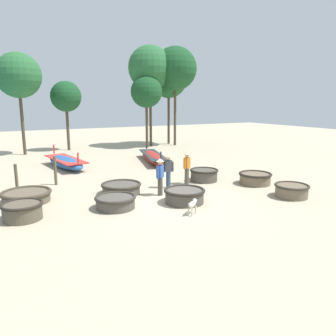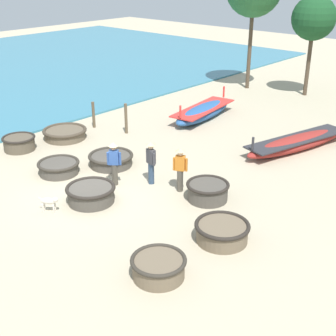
# 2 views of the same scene
# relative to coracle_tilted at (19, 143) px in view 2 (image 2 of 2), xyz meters

# --- Properties ---
(ground_plane) EXTENTS (80.00, 80.00, 0.00)m
(ground_plane) POSITION_rel_coracle_tilted_xyz_m (5.59, -0.57, -0.33)
(ground_plane) COLOR tan
(coracle_tilted) EXTENTS (1.43, 1.43, 0.62)m
(coracle_tilted) POSITION_rel_coracle_tilted_xyz_m (0.00, 0.00, 0.00)
(coracle_tilted) COLOR brown
(coracle_tilted) RESTS_ON ground
(coracle_beside_post) EXTENTS (1.63, 1.63, 0.50)m
(coracle_beside_post) POSITION_rel_coracle_tilted_xyz_m (3.33, -0.33, -0.06)
(coracle_beside_post) COLOR #4C473F
(coracle_beside_post) RESTS_ON ground
(coracle_upturned) EXTENTS (1.71, 1.71, 0.59)m
(coracle_upturned) POSITION_rel_coracle_tilted_xyz_m (6.08, -0.98, -0.01)
(coracle_upturned) COLOR #4C473F
(coracle_upturned) RESTS_ON ground
(coracle_far_left) EXTENTS (1.50, 1.50, 0.63)m
(coracle_far_left) POSITION_rel_coracle_tilted_xyz_m (8.95, 1.82, 0.01)
(coracle_far_left) COLOR #4C473F
(coracle_far_left) RESTS_ON ground
(coracle_front_left) EXTENTS (1.82, 1.82, 0.49)m
(coracle_front_left) POSITION_rel_coracle_tilted_xyz_m (4.25, 1.55, -0.06)
(coracle_front_left) COLOR #4C473F
(coracle_front_left) RESTS_ON ground
(coracle_weathered) EXTENTS (1.65, 1.65, 0.58)m
(coracle_weathered) POSITION_rel_coracle_tilted_xyz_m (10.86, 0.04, -0.02)
(coracle_weathered) COLOR brown
(coracle_weathered) RESTS_ON ground
(coracle_front_right) EXTENTS (2.03, 2.03, 0.48)m
(coracle_front_right) POSITION_rel_coracle_tilted_xyz_m (0.32, 2.19, -0.07)
(coracle_front_right) COLOR brown
(coracle_front_right) RESTS_ON ground
(coracle_center) EXTENTS (1.49, 1.49, 0.57)m
(coracle_center) POSITION_rel_coracle_tilted_xyz_m (10.65, -2.47, -0.02)
(coracle_center) COLOR brown
(coracle_center) RESTS_ON ground
(long_boat_white_hull) EXTENTS (1.97, 5.00, 1.23)m
(long_boat_white_hull) POSITION_rel_coracle_tilted_xyz_m (3.20, 8.91, 0.02)
(long_boat_white_hull) COLOR #285693
(long_boat_white_hull) RESTS_ON ground
(long_boat_ochre_hull) EXTENTS (2.54, 5.88, 1.10)m
(long_boat_ochre_hull) POSITION_rel_coracle_tilted_xyz_m (8.98, 8.18, -0.01)
(long_boat_ochre_hull) COLOR maroon
(long_boat_ochre_hull) RESTS_ON ground
(fisherman_standing_left) EXTENTS (0.51, 0.36, 1.67)m
(fisherman_standing_left) POSITION_rel_coracle_tilted_xyz_m (6.61, 1.44, 0.62)
(fisherman_standing_left) COLOR #2D425B
(fisherman_standing_left) RESTS_ON ground
(fisherman_standing_right) EXTENTS (0.47, 0.36, 1.67)m
(fisherman_standing_right) POSITION_rel_coracle_tilted_xyz_m (7.81, 1.69, 0.62)
(fisherman_standing_right) COLOR #4C473D
(fisherman_standing_right) RESTS_ON ground
(fisherman_crouching) EXTENTS (0.44, 0.38, 1.67)m
(fisherman_crouching) POSITION_rel_coracle_tilted_xyz_m (5.69, 0.47, 0.62)
(fisherman_crouching) COLOR #4C473D
(fisherman_crouching) RESTS_ON ground
(dog) EXTENTS (0.59, 0.47, 0.55)m
(dog) POSITION_rel_coracle_tilted_xyz_m (5.63, -2.34, 0.04)
(dog) COLOR beige
(dog) RESTS_ON ground
(mooring_post_inland) EXTENTS (0.14, 0.14, 1.30)m
(mooring_post_inland) POSITION_rel_coracle_tilted_xyz_m (0.08, 4.13, 0.32)
(mooring_post_inland) COLOR brown
(mooring_post_inland) RESTS_ON ground
(mooring_post_mid_beach) EXTENTS (0.14, 0.14, 1.47)m
(mooring_post_mid_beach) POSITION_rel_coracle_tilted_xyz_m (1.90, 4.62, 0.40)
(mooring_post_mid_beach) COLOR brown
(mooring_post_mid_beach) RESTS_ON ground
(tree_center) EXTENTS (2.56, 2.56, 5.83)m
(tree_center) POSITION_rel_coracle_tilted_xyz_m (4.98, 16.75, 4.18)
(tree_center) COLOR #4C3D2D
(tree_center) RESTS_ON ground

